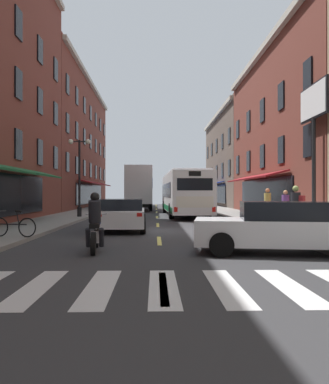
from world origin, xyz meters
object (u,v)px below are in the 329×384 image
Objects in this scene: sedan_mid at (123,214)px; pedestrian_mid at (286,206)px; pedestrian_far at (268,204)px; billboard_sign at (314,118)px; box_truck at (139,188)px; motorcycle_rider at (95,226)px; bicycle_near at (13,226)px; transit_bus at (184,193)px; sedan_far at (284,227)px; pedestrian_near at (296,208)px; sedan_near at (142,201)px; street_lamp_twin at (79,173)px.

pedestrian_mid is (7.87, 1.93, 0.27)m from sedan_mid.
pedestrian_mid is at bearing 28.56° from pedestrian_far.
box_truck is (-8.73, 19.32, -2.96)m from billboard_sign.
pedestrian_far is (7.73, 9.72, 0.34)m from motorcycle_rider.
pedestrian_mid reaches higher than bicycle_near.
pedestrian_far is (3.94, -7.39, -0.59)m from transit_bus.
transit_bus reaches higher than sedan_mid.
sedan_far is 2.77× the size of pedestrian_near.
sedan_mid is 8.11m from pedestrian_mid.
pedestrian_mid is (8.03, -26.91, 0.23)m from sedan_near.
transit_bus is 18.27m from sedan_near.
pedestrian_far is at bearing -20.74° from street_lamp_twin.
street_lamp_twin is at bearing 113.77° from sedan_mid.
sedan_mid is at bearing -177.93° from billboard_sign.
motorcycle_rider is at bearing -23.73° from pedestrian_far.
box_truck is at bearing 100.87° from sedan_far.
pedestrian_far is (10.88, 7.27, 0.54)m from bicycle_near.
sedan_near is at bearing 52.92° from pedestrian_near.
box_truck is 4.73× the size of pedestrian_far.
sedan_far reaches higher than sedan_mid.
sedan_far is at bearing -19.24° from bicycle_near.
pedestrian_near is at bearing -72.82° from box_truck.
sedan_far is at bearing -5.10° from motorcycle_rider.
pedestrian_near is (-1.87, -2.88, -3.96)m from billboard_sign.
street_lamp_twin is (-3.23, -21.15, 2.14)m from sedan_near.
motorcycle_rider is 1.26× the size of pedestrian_mid.
motorcycle_rider is 11.46m from pedestrian_mid.
motorcycle_rider is at bearing -92.41° from sedan_mid.
box_truck reaches higher than pedestrian_far.
billboard_sign is 30.16m from sedan_near.
box_truck is at bearing 112.81° from transit_bus.
billboard_sign is 3.11× the size of motorcycle_rider.
box_truck is at bearing 57.70° from pedestrian_near.
transit_bus is 2.44× the size of sedan_far.
sedan_far is 4.45m from pedestrian_near.
street_lamp_twin is at bearing -105.34° from box_truck.
motorcycle_rider reaches higher than sedan_near.
pedestrian_mid is at bearing 44.77° from motorcycle_rider.
pedestrian_near is (3.22, -13.53, -0.55)m from transit_bus.
pedestrian_far reaches higher than sedan_mid.
sedan_far is 16.68m from street_lamp_twin.
sedan_far is 2.99× the size of pedestrian_mid.
box_truck reaches higher than bicycle_near.
sedan_mid is (0.16, -28.84, -0.04)m from sedan_near.
transit_bus is at bearing 94.54° from sedan_far.
sedan_near is at bearing -148.45° from pedestrian_far.
transit_bus is 6.75× the size of pedestrian_near.
street_lamp_twin is (-11.26, 5.77, 1.90)m from pedestrian_mid.
bicycle_near is (-3.41, -3.69, -0.20)m from sedan_mid.
sedan_far is at bearing -59.83° from street_lamp_twin.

